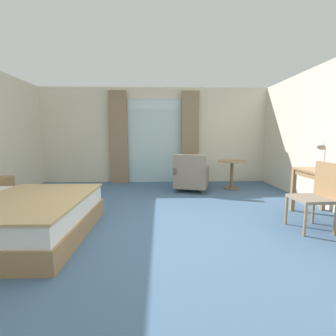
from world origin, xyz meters
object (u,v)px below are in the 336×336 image
at_px(bed, 0,216).
at_px(armchair_by_window, 191,176).
at_px(desk_lamp, 323,150).
at_px(round_cafe_table, 232,168).
at_px(desk_chair, 317,193).

bearing_deg(bed, armchair_by_window, 42.22).
distance_m(desk_lamp, armchair_by_window, 2.69).
bearing_deg(round_cafe_table, armchair_by_window, -168.55).
bearing_deg(bed, round_cafe_table, 35.70).
bearing_deg(desk_chair, round_cafe_table, 98.76).
bearing_deg(round_cafe_table, desk_lamp, -71.01).
bearing_deg(armchair_by_window, desk_lamp, -47.90).
bearing_deg(desk_lamp, desk_chair, -126.66).
relative_size(armchair_by_window, round_cafe_table, 1.39).
xyz_separation_m(desk_chair, armchair_by_window, (-1.40, 2.37, -0.17)).
bearing_deg(armchair_by_window, bed, -137.78).
height_order(desk_lamp, round_cafe_table, desk_lamp).
bearing_deg(desk_chair, armchair_by_window, 120.59).
bearing_deg(bed, desk_lamp, 7.24).
height_order(bed, desk_lamp, desk_lamp).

